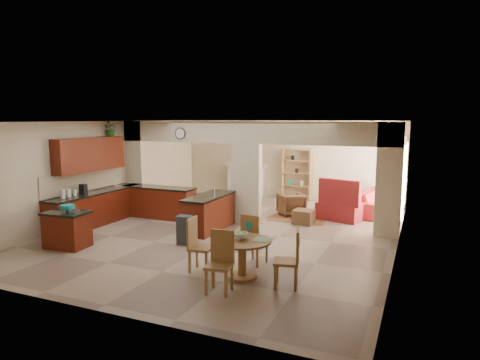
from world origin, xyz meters
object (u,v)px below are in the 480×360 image
at_px(armchair, 291,204).
at_px(dining_table, 242,252).
at_px(sofa, 380,202).
at_px(kitchen_island, 67,229).

bearing_deg(armchair, dining_table, 58.11).
relative_size(dining_table, sofa, 0.44).
bearing_deg(armchair, sofa, 168.43).
height_order(kitchen_island, sofa, kitchen_island).
xyz_separation_m(kitchen_island, armchair, (3.70, 5.09, -0.08)).
height_order(kitchen_island, armchair, kitchen_island).
xyz_separation_m(kitchen_island, sofa, (6.13, 6.34, -0.06)).
height_order(sofa, armchair, sofa).
bearing_deg(dining_table, kitchen_island, 177.56).
xyz_separation_m(dining_table, armchair, (-0.64, 5.28, -0.16)).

